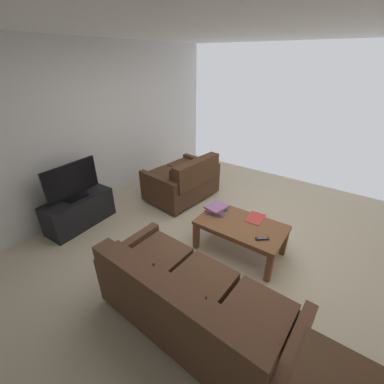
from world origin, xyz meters
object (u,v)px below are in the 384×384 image
object	(u,v)px
sofa_main	(190,303)
tv_remote	(262,239)
book_stack	(217,208)
loose_magazine	(255,218)
coffee_table	(241,228)
tv_stand	(79,211)
loveseat_near	(183,181)
flat_tv	(72,181)

from	to	relation	value
sofa_main	tv_remote	distance (m)	1.18
book_stack	loose_magazine	world-z (taller)	book_stack
coffee_table	tv_stand	world-z (taller)	tv_stand
sofa_main	book_stack	world-z (taller)	sofa_main
tv_remote	loose_magazine	bearing A→B (deg)	-56.90
sofa_main	tv_stand	xyz separation A→B (m)	(2.43, -0.43, -0.12)
sofa_main	loose_magazine	world-z (taller)	sofa_main
sofa_main	tv_remote	bearing A→B (deg)	-100.75
loveseat_near	tv_stand	world-z (taller)	loveseat_near
tv_remote	loose_magazine	world-z (taller)	tv_remote
sofa_main	coffee_table	world-z (taller)	sofa_main
flat_tv	book_stack	distance (m)	2.14
tv_remote	loveseat_near	bearing A→B (deg)	-25.66
sofa_main	tv_stand	size ratio (longest dim) A/B	1.84
loveseat_near	book_stack	xyz separation A→B (m)	(-1.07, 0.64, 0.12)
tv_stand	loose_magazine	world-z (taller)	tv_stand
tv_stand	flat_tv	xyz separation A→B (m)	(-0.00, 0.00, 0.52)
flat_tv	book_stack	size ratio (longest dim) A/B	2.33
tv_stand	coffee_table	bearing A→B (deg)	-159.33
tv_stand	loose_magazine	xyz separation A→B (m)	(-2.41, -1.09, 0.21)
sofa_main	tv_stand	world-z (taller)	sofa_main
flat_tv	tv_stand	bearing A→B (deg)	-52.51
flat_tv	tv_remote	world-z (taller)	flat_tv
flat_tv	tv_remote	size ratio (longest dim) A/B	5.42
tv_remote	loose_magazine	size ratio (longest dim) A/B	0.52
sofa_main	flat_tv	size ratio (longest dim) A/B	2.31
loveseat_near	tv_stand	xyz separation A→B (m)	(0.81, 1.61, -0.12)
coffee_table	loose_magazine	distance (m)	0.25
book_stack	loveseat_near	bearing A→B (deg)	-30.96
tv_stand	tv_remote	xyz separation A→B (m)	(-2.65, -0.73, 0.22)
sofa_main	tv_remote	xyz separation A→B (m)	(-0.22, -1.15, 0.09)
loveseat_near	sofa_main	bearing A→B (deg)	128.46
tv_stand	book_stack	bearing A→B (deg)	-152.90
tv_stand	tv_remote	distance (m)	2.76
coffee_table	loose_magazine	world-z (taller)	loose_magazine
loveseat_near	book_stack	distance (m)	1.26
tv_stand	sofa_main	bearing A→B (deg)	170.02
loveseat_near	tv_remote	world-z (taller)	loveseat_near
book_stack	tv_remote	xyz separation A→B (m)	(-0.76, 0.24, -0.03)
coffee_table	flat_tv	distance (m)	2.50
coffee_table	book_stack	distance (m)	0.45
sofa_main	loveseat_near	xyz separation A→B (m)	(1.62, -2.04, -0.00)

